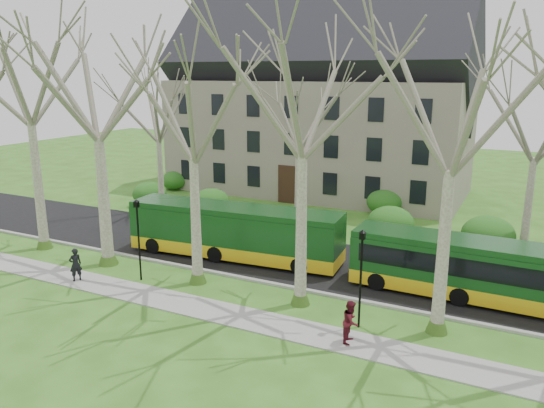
{
  "coord_description": "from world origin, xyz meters",
  "views": [
    {
      "loc": [
        12.05,
        -21.45,
        10.75
      ],
      "look_at": [
        -0.21,
        3.0,
        3.92
      ],
      "focal_mm": 35.0,
      "sensor_mm": 36.0,
      "label": 1
    }
  ],
  "objects_px": {
    "bus_follow": "(478,270)",
    "pedestrian_a": "(75,264)",
    "bus_lead": "(234,231)",
    "pedestrian_b": "(351,322)"
  },
  "relations": [
    {
      "from": "bus_lead",
      "to": "bus_follow",
      "type": "distance_m",
      "value": 13.51
    },
    {
      "from": "bus_lead",
      "to": "pedestrian_a",
      "type": "bearing_deg",
      "value": -133.82
    },
    {
      "from": "bus_lead",
      "to": "pedestrian_b",
      "type": "xyz_separation_m",
      "value": [
        9.41,
        -6.69,
        -0.71
      ]
    },
    {
      "from": "bus_follow",
      "to": "pedestrian_a",
      "type": "distance_m",
      "value": 20.33
    },
    {
      "from": "bus_lead",
      "to": "bus_follow",
      "type": "xyz_separation_m",
      "value": [
        13.51,
        0.04,
        -0.09
      ]
    },
    {
      "from": "pedestrian_b",
      "to": "bus_follow",
      "type": "bearing_deg",
      "value": -34.83
    },
    {
      "from": "bus_follow",
      "to": "pedestrian_b",
      "type": "bearing_deg",
      "value": -120.33
    },
    {
      "from": "pedestrian_a",
      "to": "pedestrian_b",
      "type": "height_order",
      "value": "pedestrian_a"
    },
    {
      "from": "bus_follow",
      "to": "pedestrian_b",
      "type": "xyz_separation_m",
      "value": [
        -4.1,
        -6.73,
        -0.62
      ]
    },
    {
      "from": "pedestrian_a",
      "to": "pedestrian_b",
      "type": "relative_size",
      "value": 1.0
    }
  ]
}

